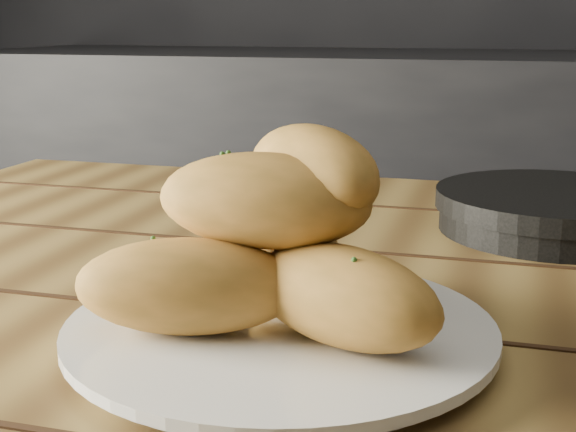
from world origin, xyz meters
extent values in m
cube|color=black|center=(0.00, 1.70, 0.45)|extent=(2.80, 0.60, 0.90)
cube|color=olive|center=(-0.11, 0.51, 0.73)|extent=(1.53, 0.97, 0.04)
cylinder|color=brown|center=(-0.76, 0.86, 0.35)|extent=(0.07, 0.07, 0.71)
cylinder|color=white|center=(-0.27, 0.36, 0.76)|extent=(0.27, 0.27, 0.01)
cylinder|color=white|center=(-0.27, 0.36, 0.76)|extent=(0.30, 0.30, 0.01)
ellipsoid|color=#BE8134|center=(-0.33, 0.33, 0.80)|extent=(0.17, 0.11, 0.07)
ellipsoid|color=#BE8134|center=(-0.22, 0.34, 0.80)|extent=(0.16, 0.13, 0.07)
ellipsoid|color=#BE8134|center=(-0.28, 0.42, 0.80)|extent=(0.10, 0.15, 0.07)
ellipsoid|color=#BE8134|center=(-0.28, 0.36, 0.86)|extent=(0.15, 0.07, 0.07)
ellipsoid|color=#BE8134|center=(-0.26, 0.39, 0.87)|extent=(0.15, 0.15, 0.07)
cylinder|color=black|center=(-0.07, 0.75, 0.77)|extent=(0.25, 0.25, 0.03)
cylinder|color=black|center=(-0.07, 0.75, 0.79)|extent=(0.26, 0.26, 0.02)
camera|label=1|loc=(-0.12, -0.14, 0.98)|focal=50.00mm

